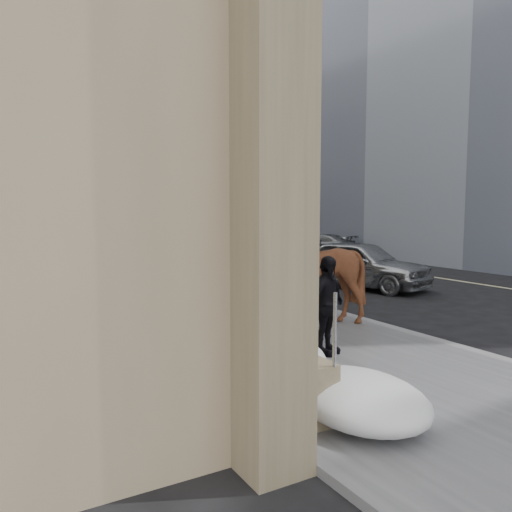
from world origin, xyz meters
The scene contains 15 objects.
ground centered at (0.00, 0.00, 0.00)m, with size 140.00×140.00×0.00m, color black.
sidewalk centered at (0.00, 10.00, 0.06)m, with size 5.00×80.00×0.12m, color #4D4C4F.
curb centered at (2.62, 10.00, 0.06)m, with size 0.24×80.00×0.12m, color slate.
lane_line centered at (10.50, 10.00, 0.01)m, with size 0.15×70.00×0.01m, color #BFB78C.
far_podium centered at (15.50, 10.00, 2.00)m, with size 2.00×80.00×4.00m, color brown.
bg_building_mid centered at (4.00, 60.00, 14.00)m, with size 30.00×12.00×28.00m, color slate.
streetlight_mid centered at (2.74, 14.00, 4.58)m, with size 1.71×0.24×8.00m.
streetlight_far centered at (2.74, 34.00, 4.58)m, with size 1.71×0.24×8.00m.
traffic_signal centered at (2.07, 22.00, 4.00)m, with size 4.10×0.22×6.00m.
snow_bank centered at (-1.42, 8.11, 0.47)m, with size 1.70×18.10×0.76m.
mounted_horse_left centered at (-0.27, 4.01, 1.24)m, with size 1.72×2.73×2.73m.
mounted_horse_right centered at (1.18, 2.67, 1.35)m, with size 2.53×2.66×2.81m.
pedestrian centered at (0.04, 0.52, 1.02)m, with size 1.06×0.44×1.81m, color black.
car_silver centered at (6.20, 6.56, 0.83)m, with size 1.97×4.89×1.66m, color #929599.
car_grey centered at (11.94, 16.50, 0.63)m, with size 1.75×4.31×1.25m, color slate.
Camera 1 is at (-5.52, -6.59, 2.81)m, focal length 35.00 mm.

